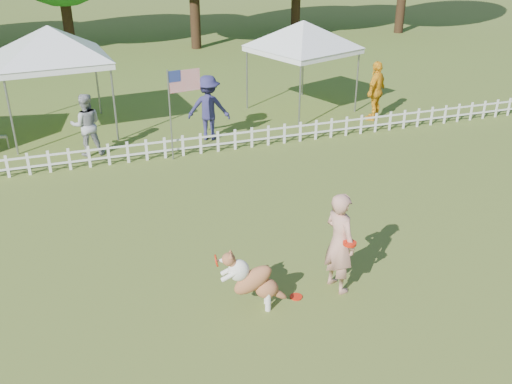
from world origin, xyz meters
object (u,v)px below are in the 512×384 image
handler (340,242)px  spectator_b (209,108)px  canopy_tent_right (302,68)px  canopy_tent_left (56,82)px  dog (254,280)px  spectator_c (376,91)px  spectator_a (86,125)px  frisbee_on_turf (296,297)px  flag_pole (170,116)px

handler → spectator_b: size_ratio=0.97×
canopy_tent_right → spectator_b: 4.09m
handler → canopy_tent_left: bearing=9.8°
spectator_b → dog: bearing=101.5°
canopy_tent_right → spectator_c: size_ratio=1.54×
spectator_a → frisbee_on_turf: bearing=111.5°
spectator_b → spectator_c: bearing=-158.4°
handler → flag_pole: (-1.55, 6.86, 0.31)m
flag_pole → spectator_c: (6.89, 1.27, -0.28)m
handler → canopy_tent_right: 10.42m
frisbee_on_turf → canopy_tent_left: bearing=109.1°
frisbee_on_turf → flag_pole: (-0.76, 6.91, 1.22)m
frisbee_on_turf → canopy_tent_left: 10.88m
dog → spectator_c: 10.74m
flag_pole → spectator_a: bearing=142.6°
canopy_tent_right → dog: bearing=-137.4°
handler → flag_pole: bearing=-0.5°
flag_pole → spectator_c: flag_pole is taller
dog → spectator_c: bearing=64.2°
spectator_b → handler: bearing=112.6°
canopy_tent_left → spectator_c: canopy_tent_left is taller
spectator_a → spectator_c: 9.01m
frisbee_on_turf → spectator_a: (-2.88, 8.01, 0.85)m
handler → spectator_c: 9.73m
handler → canopy_tent_right: canopy_tent_right is taller
handler → dog: (-1.58, -0.07, -0.38)m
handler → spectator_b: (-0.20, 8.08, 0.03)m
dog → spectator_c: size_ratio=0.58×
flag_pole → spectator_b: bearing=32.3°
handler → canopy_tent_left: (-4.31, 10.13, 0.64)m
spectator_b → frisbee_on_turf: bearing=107.0°
canopy_tent_right → spectator_c: 2.57m
spectator_a → spectator_b: spectator_b is taller
dog → spectator_b: 8.28m
dog → canopy_tent_left: 10.61m
handler → frisbee_on_turf: 1.21m
canopy_tent_right → spectator_a: (-7.14, -1.86, -0.60)m
spectator_c → canopy_tent_left: bearing=-48.0°
flag_pole → spectator_a: 2.41m
handler → spectator_b: bearing=-11.8°
frisbee_on_turf → canopy_tent_right: size_ratio=0.07×
dog → spectator_b: bearing=94.8°
canopy_tent_right → handler: bearing=-129.8°
canopy_tent_right → spectator_b: size_ratio=1.53×
frisbee_on_turf → spectator_c: bearing=53.1°
dog → canopy_tent_left: canopy_tent_left is taller
flag_pole → spectator_a: (-2.12, 1.10, -0.37)m
dog → canopy_tent_left: (-2.73, 10.20, 1.02)m
canopy_tent_right → spectator_a: 7.40m
handler → spectator_a: 8.77m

